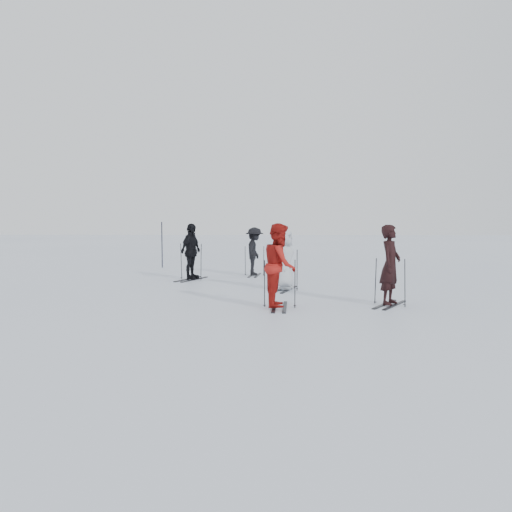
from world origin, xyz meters
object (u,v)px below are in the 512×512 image
(skier_grey, at_px, (285,260))
(skier_uphill_left, at_px, (191,252))
(skier_red, at_px, (280,266))
(piste_marker, at_px, (162,245))
(skier_uphill_far, at_px, (254,252))
(skier_near_dark, at_px, (390,266))

(skier_grey, distance_m, skier_uphill_left, 4.08)
(skier_grey, bearing_deg, skier_red, -166.91)
(skier_uphill_left, bearing_deg, piste_marker, 45.61)
(skier_uphill_left, bearing_deg, skier_red, -130.04)
(skier_uphill_far, distance_m, piste_marker, 5.25)
(skier_near_dark, relative_size, skier_uphill_left, 1.00)
(skier_near_dark, height_order, skier_uphill_far, skier_near_dark)
(skier_grey, bearing_deg, skier_uphill_left, 68.90)
(skier_near_dark, height_order, skier_uphill_left, skier_uphill_left)
(skier_red, relative_size, skier_uphill_far, 1.10)
(skier_red, distance_m, skier_uphill_far, 7.05)
(skier_near_dark, distance_m, skier_grey, 3.67)
(skier_uphill_far, height_order, piste_marker, piste_marker)
(skier_grey, height_order, skier_uphill_left, skier_uphill_left)
(skier_uphill_left, bearing_deg, skier_near_dark, -110.63)
(skier_grey, xyz_separation_m, skier_uphill_far, (-1.14, 3.88, 0.01))
(piste_marker, bearing_deg, skier_grey, -51.79)
(skier_near_dark, distance_m, skier_uphill_left, 7.73)
(skier_red, bearing_deg, skier_near_dark, -78.73)
(piste_marker, bearing_deg, skier_uphill_left, -64.42)
(skier_red, height_order, skier_uphill_left, skier_red)
(skier_near_dark, height_order, piste_marker, piste_marker)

